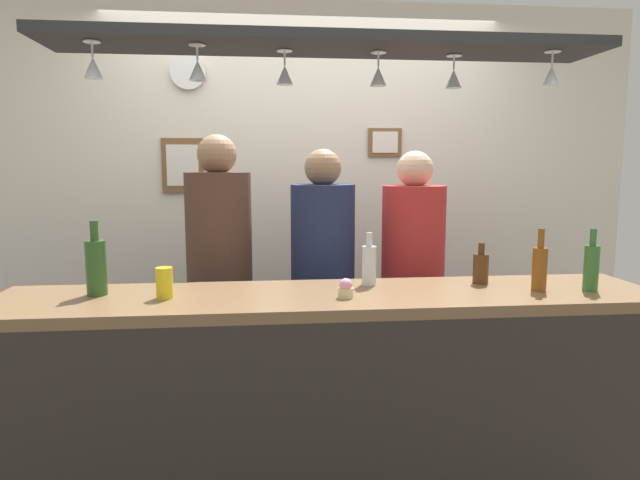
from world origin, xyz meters
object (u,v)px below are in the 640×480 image
person_left_brown_shirt (220,266)px  cupcake (346,289)px  person_right_red_shirt (413,272)px  picture_frame_upper_small (385,142)px  bottle_beer_green_import (591,266)px  bottle_beer_amber_tall (540,267)px  bottle_soda_clear (369,264)px  bottle_beer_brown_stubby (481,267)px  drink_can (164,283)px  wall_clock (188,71)px  bottle_champagne_green (96,266)px  person_middle_navy_shirt (323,273)px  picture_frame_caricature (183,165)px

person_left_brown_shirt → cupcake: person_left_brown_shirt is taller
person_right_red_shirt → cupcake: bearing=-121.8°
picture_frame_upper_small → bottle_beer_green_import: bearing=-69.7°
person_right_red_shirt → bottle_beer_amber_tall: size_ratio=6.32×
bottle_soda_clear → bottle_beer_brown_stubby: bearing=-1.6°
bottle_beer_amber_tall → bottle_beer_green_import: (0.21, -0.02, 0.00)m
drink_can → wall_clock: wall_clock is taller
bottle_champagne_green → bottle_beer_green_import: size_ratio=1.15×
person_middle_navy_shirt → bottle_soda_clear: bearing=-76.1°
person_middle_navy_shirt → person_right_red_shirt: (0.49, 0.00, -0.01)m
bottle_soda_clear → picture_frame_upper_small: picture_frame_upper_small is taller
person_right_red_shirt → drink_can: 1.40m
person_right_red_shirt → picture_frame_upper_small: bearing=90.6°
wall_clock → cupcake: bearing=-62.7°
bottle_beer_green_import → picture_frame_caricature: size_ratio=0.76×
bottle_beer_amber_tall → bottle_beer_green_import: 0.21m
person_left_brown_shirt → bottle_beer_brown_stubby: (1.18, -0.58, 0.08)m
bottle_beer_green_import → cupcake: bottle_beer_green_import is taller
bottle_beer_brown_stubby → drink_can: 1.35m
bottle_champagne_green → picture_frame_caricature: (0.17, 1.34, 0.40)m
bottle_beer_amber_tall → picture_frame_upper_small: picture_frame_upper_small is taller
bottle_beer_brown_stubby → cupcake: bottle_beer_brown_stubby is taller
bottle_soda_clear → bottle_champagne_green: size_ratio=0.77×
picture_frame_caricature → wall_clock: size_ratio=1.55×
person_left_brown_shirt → bottle_beer_amber_tall: 1.56m
picture_frame_upper_small → wall_clock: wall_clock is taller
bottle_beer_brown_stubby → wall_clock: (-1.40, 1.28, 1.02)m
drink_can → person_left_brown_shirt: bearing=77.6°
bottle_champagne_green → picture_frame_caricature: picture_frame_caricature is taller
person_left_brown_shirt → wall_clock: 1.32m
bottle_soda_clear → bottle_champagne_green: (-1.12, -0.07, 0.03)m
bottle_beer_green_import → drink_can: 1.73m
picture_frame_caricature → bottle_soda_clear: bearing=-53.1°
person_left_brown_shirt → picture_frame_caricature: bearing=110.9°
person_left_brown_shirt → bottle_champagne_green: person_left_brown_shirt is taller
bottle_beer_amber_tall → wall_clock: 2.36m
bottle_soda_clear → bottle_beer_green_import: (0.89, -0.21, 0.01)m
bottle_champagne_green → cupcake: (0.98, -0.15, -0.08)m
person_middle_navy_shirt → cupcake: 0.79m
bottle_beer_brown_stubby → cupcake: bearing=-161.7°
person_left_brown_shirt → bottle_beer_amber_tall: bearing=-28.7°
person_middle_navy_shirt → bottle_champagne_green: (-0.98, -0.63, 0.17)m
person_left_brown_shirt → bottle_beer_green_import: bearing=-26.1°
drink_can → picture_frame_caricature: (-0.11, 1.42, 0.46)m
drink_can → cupcake: size_ratio=1.56×
person_middle_navy_shirt → wall_clock: wall_clock is taller
bottle_beer_green_import → cupcake: size_ratio=3.33×
bottle_beer_brown_stubby → bottle_beer_green_import: bearing=-26.3°
cupcake → bottle_soda_clear: bearing=58.8°
person_middle_navy_shirt → drink_can: 1.01m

